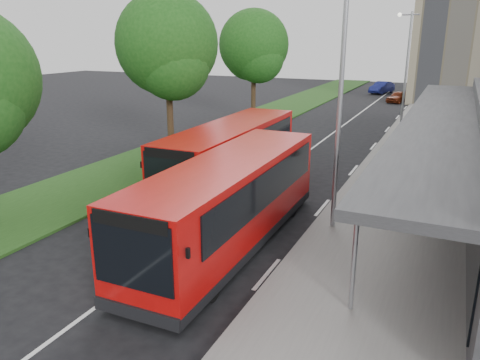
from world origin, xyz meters
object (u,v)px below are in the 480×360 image
(car_near, at_px, (399,97))
(bollard, at_px, (413,132))
(litter_bin, at_px, (403,157))
(car_far, at_px, (382,87))
(lamp_post_near, at_px, (338,95))
(lamp_post_far, at_px, (406,64))
(tree_mid, at_px, (168,51))
(tree_far, at_px, (254,50))
(bus_main, at_px, (229,202))
(bus_second, at_px, (231,156))

(car_near, bearing_deg, bollard, -60.51)
(litter_bin, height_order, car_far, car_far)
(lamp_post_near, xyz_separation_m, bollard, (1.23, 16.29, -4.10))
(lamp_post_near, bearing_deg, lamp_post_far, 90.00)
(litter_bin, bearing_deg, car_far, 100.25)
(tree_mid, relative_size, car_far, 2.15)
(lamp_post_near, distance_m, lamp_post_far, 20.00)
(tree_far, relative_size, lamp_post_far, 1.08)
(bollard, bearing_deg, tree_mid, -143.23)
(tree_mid, relative_size, bus_main, 0.88)
(bus_second, bearing_deg, litter_bin, 42.45)
(lamp_post_near, distance_m, car_far, 43.52)
(bus_second, bearing_deg, lamp_post_near, -29.35)
(bollard, bearing_deg, car_far, 102.55)
(lamp_post_far, height_order, litter_bin, lamp_post_far)
(bus_second, height_order, bollard, bus_second)
(bus_main, bearing_deg, car_far, 92.26)
(lamp_post_near, bearing_deg, car_far, 96.27)
(bus_second, relative_size, bollard, 10.71)
(tree_mid, xyz_separation_m, bus_main, (8.46, -9.70, -4.31))
(litter_bin, bearing_deg, bollard, 91.35)
(tree_mid, xyz_separation_m, car_far, (6.39, 36.03, -5.09))
(lamp_post_far, bearing_deg, litter_bin, -82.64)
(tree_far, bearing_deg, bollard, -12.61)
(lamp_post_far, relative_size, car_far, 1.92)
(lamp_post_near, height_order, lamp_post_far, same)
(tree_mid, bearing_deg, bollard, 36.77)
(litter_bin, height_order, bollard, litter_bin)
(lamp_post_far, xyz_separation_m, bus_second, (-5.31, -17.09, -3.25))
(lamp_post_near, relative_size, car_near, 2.31)
(bus_main, relative_size, car_far, 2.44)
(bus_second, xyz_separation_m, car_near, (3.43, 32.59, -0.87))
(car_near, bearing_deg, lamp_post_far, -62.79)
(bus_main, bearing_deg, car_near, 88.49)
(lamp_post_far, distance_m, car_far, 23.90)
(tree_far, relative_size, lamp_post_near, 1.08)
(bus_second, height_order, litter_bin, bus_second)
(bollard, bearing_deg, bus_main, -101.64)
(lamp_post_near, relative_size, lamp_post_far, 1.00)
(litter_bin, bearing_deg, bus_main, -108.99)
(bollard, bearing_deg, lamp_post_far, 108.34)
(bus_second, relative_size, car_far, 2.43)
(bus_main, relative_size, litter_bin, 10.27)
(tree_far, distance_m, bus_second, 17.64)
(lamp_post_near, bearing_deg, tree_mid, 147.64)
(bus_main, xyz_separation_m, car_near, (0.79, 38.16, -0.88))
(bus_second, bearing_deg, car_far, 88.60)
(lamp_post_far, bearing_deg, bus_main, -96.73)
(car_far, bearing_deg, bus_main, -70.81)
(tree_mid, xyz_separation_m, litter_bin, (12.53, 2.12, -5.14))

